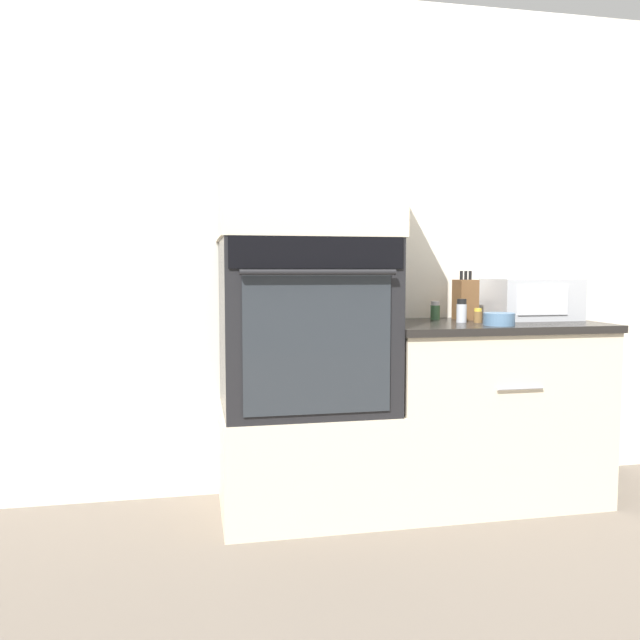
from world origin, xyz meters
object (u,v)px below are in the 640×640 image
(wall_oven, at_px, (305,325))
(condiment_jar_near, at_px, (435,311))
(bowl, at_px, (499,319))
(condiment_jar_far, at_px, (401,310))
(microwave, at_px, (531,299))
(knife_block, at_px, (465,299))
(condiment_jar_back, at_px, (462,311))
(condiment_jar_mid, at_px, (478,316))

(wall_oven, height_order, condiment_jar_near, wall_oven)
(bowl, height_order, condiment_jar_far, condiment_jar_far)
(microwave, xyz_separation_m, knife_block, (-0.34, 0.05, -0.00))
(knife_block, bearing_deg, condiment_jar_far, -175.06)
(bowl, xyz_separation_m, condiment_jar_far, (-0.37, 0.31, 0.03))
(knife_block, height_order, condiment_jar_back, knife_block)
(condiment_jar_back, bearing_deg, knife_block, 60.14)
(wall_oven, bearing_deg, bowl, -11.70)
(wall_oven, relative_size, bowl, 5.46)
(condiment_jar_mid, bearing_deg, condiment_jar_far, 155.94)
(condiment_jar_far, bearing_deg, condiment_jar_back, -25.38)
(wall_oven, distance_m, condiment_jar_back, 0.77)
(knife_block, relative_size, condiment_jar_back, 2.18)
(condiment_jar_near, bearing_deg, knife_block, -11.91)
(wall_oven, xyz_separation_m, condiment_jar_far, (0.50, 0.13, 0.05))
(knife_block, bearing_deg, condiment_jar_near, 168.09)
(condiment_jar_mid, height_order, condiment_jar_back, condiment_jar_back)
(condiment_jar_far, bearing_deg, wall_oven, -165.46)
(condiment_jar_far, bearing_deg, condiment_jar_mid, -24.06)
(knife_block, bearing_deg, bowl, -88.07)
(condiment_jar_far, bearing_deg, microwave, -1.42)
(microwave, relative_size, knife_block, 1.73)
(knife_block, distance_m, condiment_jar_near, 0.16)
(condiment_jar_near, relative_size, condiment_jar_back, 0.82)
(knife_block, bearing_deg, condiment_jar_back, -119.86)
(wall_oven, relative_size, condiment_jar_far, 6.68)
(microwave, height_order, condiment_jar_near, microwave)
(bowl, height_order, condiment_jar_near, condiment_jar_near)
(condiment_jar_mid, height_order, condiment_jar_far, condiment_jar_far)
(bowl, relative_size, condiment_jar_back, 1.25)
(bowl, xyz_separation_m, condiment_jar_mid, (-0.03, 0.16, 0.00))
(microwave, xyz_separation_m, condiment_jar_far, (-0.70, 0.02, -0.05))
(wall_oven, distance_m, condiment_jar_near, 0.74)
(condiment_jar_back, bearing_deg, bowl, -61.12)
(bowl, bearing_deg, condiment_jar_far, 139.82)
(knife_block, relative_size, bowl, 1.75)
(condiment_jar_mid, bearing_deg, knife_block, 84.83)
(wall_oven, height_order, condiment_jar_far, wall_oven)
(condiment_jar_mid, xyz_separation_m, condiment_jar_back, (-0.07, 0.03, 0.02))
(microwave, bearing_deg, wall_oven, -174.61)
(microwave, distance_m, condiment_jar_near, 0.50)
(wall_oven, distance_m, bowl, 0.89)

